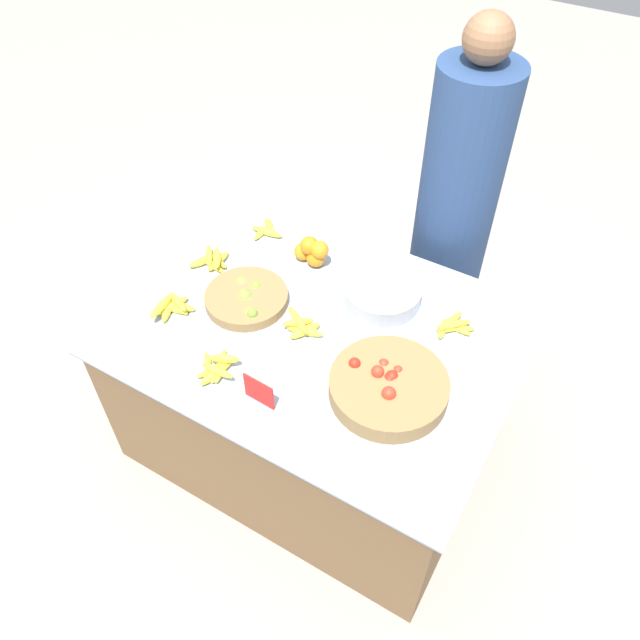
# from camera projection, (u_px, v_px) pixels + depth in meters

# --- Properties ---
(ground_plane) EXTENTS (12.00, 12.00, 0.00)m
(ground_plane) POSITION_uv_depth(u_px,v_px,m) (320.00, 433.00, 2.97)
(ground_plane) COLOR #A39E93
(market_table) EXTENTS (1.53, 1.17, 0.74)m
(market_table) POSITION_uv_depth(u_px,v_px,m) (320.00, 386.00, 2.70)
(market_table) COLOR brown
(market_table) RESTS_ON ground_plane
(lime_bowl) EXTENTS (0.34, 0.34, 0.07)m
(lime_bowl) POSITION_uv_depth(u_px,v_px,m) (247.00, 298.00, 2.52)
(lime_bowl) COLOR olive
(lime_bowl) RESTS_ON market_table
(tomato_basket) EXTENTS (0.42, 0.42, 0.11)m
(tomato_basket) POSITION_uv_depth(u_px,v_px,m) (389.00, 387.00, 2.19)
(tomato_basket) COLOR olive
(tomato_basket) RESTS_ON market_table
(orange_pile) EXTENTS (0.17, 0.09, 0.14)m
(orange_pile) POSITION_uv_depth(u_px,v_px,m) (311.00, 251.00, 2.66)
(orange_pile) COLOR orange
(orange_pile) RESTS_ON market_table
(metal_bowl) EXTENTS (0.31, 0.31, 0.08)m
(metal_bowl) POSITION_uv_depth(u_px,v_px,m) (382.00, 294.00, 2.51)
(metal_bowl) COLOR #B7B7BF
(metal_bowl) RESTS_ON market_table
(price_sign) EXTENTS (0.13, 0.01, 0.12)m
(price_sign) POSITION_uv_depth(u_px,v_px,m) (259.00, 391.00, 2.15)
(price_sign) COLOR red
(price_sign) RESTS_ON market_table
(banana_bunch_front_center) EXTENTS (0.16, 0.17, 0.03)m
(banana_bunch_front_center) POSITION_uv_depth(u_px,v_px,m) (267.00, 230.00, 2.83)
(banana_bunch_front_center) COLOR yellow
(banana_bunch_front_center) RESTS_ON market_table
(banana_bunch_front_left) EXTENTS (0.18, 0.19, 0.06)m
(banana_bunch_front_left) POSITION_uv_depth(u_px,v_px,m) (217.00, 368.00, 2.27)
(banana_bunch_front_left) COLOR yellow
(banana_bunch_front_left) RESTS_ON market_table
(banana_bunch_back_center) EXTENTS (0.15, 0.16, 0.05)m
(banana_bunch_back_center) POSITION_uv_depth(u_px,v_px,m) (452.00, 326.00, 2.41)
(banana_bunch_back_center) COLOR yellow
(banana_bunch_back_center) RESTS_ON market_table
(banana_bunch_middle_right) EXTENTS (0.16, 0.19, 0.06)m
(banana_bunch_middle_right) POSITION_uv_depth(u_px,v_px,m) (172.00, 306.00, 2.49)
(banana_bunch_middle_right) COLOR yellow
(banana_bunch_middle_right) RESTS_ON market_table
(banana_bunch_front_right) EXTENTS (0.19, 0.14, 0.06)m
(banana_bunch_front_right) POSITION_uv_depth(u_px,v_px,m) (302.00, 326.00, 2.41)
(banana_bunch_front_right) COLOR yellow
(banana_bunch_front_right) RESTS_ON market_table
(banana_bunch_middle_left) EXTENTS (0.17, 0.17, 0.06)m
(banana_bunch_middle_left) POSITION_uv_depth(u_px,v_px,m) (213.00, 260.00, 2.68)
(banana_bunch_middle_left) COLOR yellow
(banana_bunch_middle_left) RESTS_ON market_table
(vendor_person) EXTENTS (0.35, 0.35, 1.69)m
(vendor_person) POSITION_uv_depth(u_px,v_px,m) (453.00, 219.00, 2.84)
(vendor_person) COLOR navy
(vendor_person) RESTS_ON ground_plane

